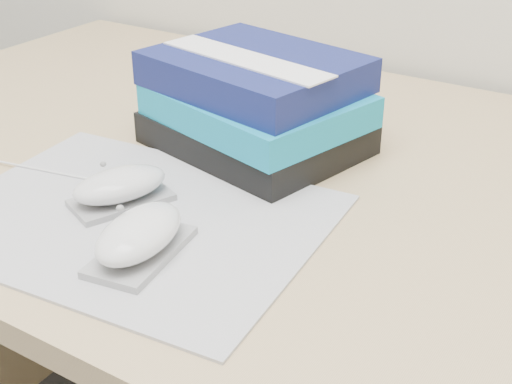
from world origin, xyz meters
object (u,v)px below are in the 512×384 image
Objects in this scene: desk at (374,317)px; pouch at (264,82)px; mouse_front at (140,236)px; book_stack at (256,104)px; mouse_rear at (120,187)px.

desk is 0.36m from pouch.
pouch is (-0.22, 0.06, 0.28)m from desk.
mouse_front is (-0.12, -0.32, 0.26)m from desk.
desk is at bearing 13.96° from book_stack.
book_stack is at bearing 99.04° from mouse_front.
pouch is (-0.01, 0.31, 0.03)m from mouse_rear.
desk is 5.44× the size of book_stack.
mouse_front is at bearing -38.56° from mouse_rear.
desk is 0.42m from mouse_rear.
book_stack reaches higher than desk.
mouse_rear is 0.95× the size of pouch.
book_stack is 0.12m from pouch.
mouse_front is 0.43× the size of book_stack.
mouse_rear is 0.22m from book_stack.
mouse_rear reaches higher than desk.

